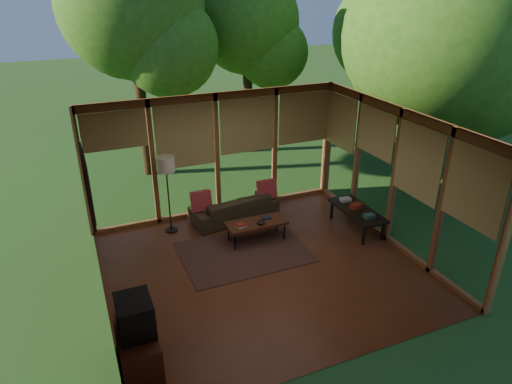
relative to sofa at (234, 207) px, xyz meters
name	(u,v)px	position (x,y,z in m)	size (l,w,h in m)	color
floor	(263,268)	(-0.19, -2.00, -0.28)	(5.50, 5.50, 0.00)	brown
ceiling	(264,125)	(-0.19, -2.00, 2.42)	(5.50, 5.50, 0.00)	white
wall_left	(94,233)	(-2.94, -2.00, 1.07)	(0.04, 5.00, 2.70)	beige
wall_front	(344,283)	(-0.19, -4.50, 1.07)	(5.50, 0.04, 2.70)	beige
window_wall_back	(217,155)	(-0.19, 0.50, 1.07)	(5.50, 0.12, 2.70)	brown
window_wall_right	(395,177)	(2.56, -2.00, 1.07)	(0.12, 5.00, 2.70)	brown
exterior_lawn	(368,116)	(7.81, 6.00, -0.29)	(40.00, 40.00, 0.00)	#27511E
tree_nw	(131,6)	(-1.23, 3.47, 3.95)	(3.46, 3.46, 5.97)	#332512
tree_ne	(247,22)	(1.98, 4.14, 3.45)	(2.89, 2.89, 5.19)	#332512
tree_se	(437,37)	(4.71, -0.25, 3.38)	(4.15, 4.15, 5.73)	#332512
tree_far	(389,32)	(6.27, 3.38, 3.10)	(3.39, 3.39, 5.08)	#332512
rug	(244,252)	(-0.31, -1.36, -0.27)	(2.39, 1.69, 0.01)	brown
sofa	(234,207)	(0.00, 0.00, 0.00)	(1.89, 0.74, 0.55)	#382E1C
pillow_left	(201,201)	(-0.75, -0.05, 0.32)	(0.42, 0.14, 0.42)	maroon
pillow_right	(267,190)	(0.75, -0.05, 0.32)	(0.42, 0.14, 0.42)	maroon
ct_book_lower	(241,226)	(-0.27, -1.10, 0.16)	(0.20, 0.15, 0.03)	beige
ct_book_upper	(241,225)	(-0.27, -1.10, 0.19)	(0.18, 0.14, 0.03)	maroon
ct_book_side	(266,217)	(0.33, -0.97, 0.16)	(0.18, 0.14, 0.03)	#161F33
ct_bowl	(261,222)	(0.13, -1.15, 0.19)	(0.16, 0.16, 0.07)	black
media_cabinet	(138,349)	(-2.66, -3.49, 0.02)	(0.50, 1.00, 0.60)	#4F2315
television	(135,316)	(-2.64, -3.49, 0.57)	(0.45, 0.55, 0.50)	black
console_book_a	(369,216)	(2.21, -1.81, 0.22)	(0.21, 0.15, 0.08)	#2E5046
console_book_b	(356,206)	(2.21, -1.36, 0.23)	(0.23, 0.17, 0.11)	maroon
console_book_c	(345,199)	(2.21, -0.96, 0.21)	(0.23, 0.16, 0.06)	beige
floor_lamp	(166,169)	(-1.41, 0.01, 1.13)	(0.36, 0.36, 1.65)	black
coffee_table	(257,224)	(0.08, -1.05, 0.12)	(1.20, 0.50, 0.43)	#4F2315
side_console	(357,211)	(2.21, -1.41, 0.13)	(0.60, 1.40, 0.46)	black
wall_painting	(88,185)	(-2.91, -0.60, 1.27)	(0.06, 1.35, 1.15)	black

